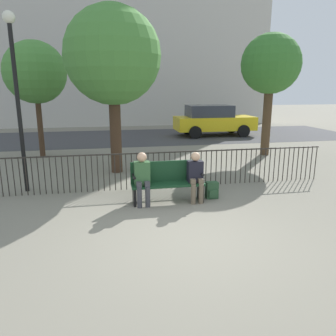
{
  "coord_description": "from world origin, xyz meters",
  "views": [
    {
      "loc": [
        -1.33,
        -5.07,
        2.55
      ],
      "look_at": [
        0.0,
        1.85,
        0.8
      ],
      "focal_mm": 35.0,
      "sensor_mm": 36.0,
      "label": 1
    }
  ],
  "objects_px": {
    "tree_2": "(35,73)",
    "lamp_post": "(15,79)",
    "backpack": "(212,190)",
    "seated_person_0": "(142,176)",
    "parked_car_0": "(213,120)",
    "park_bench": "(167,180)",
    "tree_0": "(113,57)",
    "seated_person_1": "(196,174)",
    "tree_1": "(271,65)"
  },
  "relations": [
    {
      "from": "seated_person_0",
      "to": "lamp_post",
      "type": "relative_size",
      "value": 0.28
    },
    {
      "from": "tree_0",
      "to": "tree_2",
      "type": "height_order",
      "value": "tree_0"
    },
    {
      "from": "backpack",
      "to": "parked_car_0",
      "type": "xyz_separation_m",
      "value": [
        3.29,
        9.81,
        0.65
      ]
    },
    {
      "from": "seated_person_0",
      "to": "backpack",
      "type": "xyz_separation_m",
      "value": [
        1.64,
        0.12,
        -0.47
      ]
    },
    {
      "from": "park_bench",
      "to": "seated_person_0",
      "type": "relative_size",
      "value": 1.39
    },
    {
      "from": "seated_person_1",
      "to": "tree_2",
      "type": "relative_size",
      "value": 0.27
    },
    {
      "from": "backpack",
      "to": "tree_0",
      "type": "bearing_deg",
      "value": 125.55
    },
    {
      "from": "tree_2",
      "to": "lamp_post",
      "type": "height_order",
      "value": "lamp_post"
    },
    {
      "from": "seated_person_0",
      "to": "parked_car_0",
      "type": "height_order",
      "value": "parked_car_0"
    },
    {
      "from": "park_bench",
      "to": "lamp_post",
      "type": "xyz_separation_m",
      "value": [
        -3.33,
        1.41,
        2.23
      ]
    },
    {
      "from": "backpack",
      "to": "lamp_post",
      "type": "height_order",
      "value": "lamp_post"
    },
    {
      "from": "seated_person_0",
      "to": "backpack",
      "type": "relative_size",
      "value": 2.98
    },
    {
      "from": "tree_2",
      "to": "parked_car_0",
      "type": "distance_m",
      "value": 9.22
    },
    {
      "from": "lamp_post",
      "to": "backpack",
      "type": "bearing_deg",
      "value": -17.86
    },
    {
      "from": "seated_person_0",
      "to": "tree_2",
      "type": "relative_size",
      "value": 0.28
    },
    {
      "from": "park_bench",
      "to": "seated_person_0",
      "type": "distance_m",
      "value": 0.62
    },
    {
      "from": "parked_car_0",
      "to": "tree_1",
      "type": "bearing_deg",
      "value": -86.32
    },
    {
      "from": "tree_0",
      "to": "tree_1",
      "type": "relative_size",
      "value": 1.08
    },
    {
      "from": "lamp_post",
      "to": "parked_car_0",
      "type": "relative_size",
      "value": 1.0
    },
    {
      "from": "tree_1",
      "to": "lamp_post",
      "type": "relative_size",
      "value": 1.06
    },
    {
      "from": "seated_person_0",
      "to": "tree_1",
      "type": "xyz_separation_m",
      "value": [
        5.27,
        4.64,
        2.65
      ]
    },
    {
      "from": "tree_1",
      "to": "tree_2",
      "type": "bearing_deg",
      "value": 170.59
    },
    {
      "from": "tree_2",
      "to": "lamp_post",
      "type": "xyz_separation_m",
      "value": [
        0.38,
        -4.5,
        -0.32
      ]
    },
    {
      "from": "park_bench",
      "to": "seated_person_1",
      "type": "xyz_separation_m",
      "value": [
        0.62,
        -0.13,
        0.15
      ]
    },
    {
      "from": "seated_person_1",
      "to": "parked_car_0",
      "type": "distance_m",
      "value": 10.61
    },
    {
      "from": "tree_2",
      "to": "backpack",
      "type": "bearing_deg",
      "value": -51.09
    },
    {
      "from": "seated_person_1",
      "to": "tree_2",
      "type": "xyz_separation_m",
      "value": [
        -4.33,
        6.04,
        2.41
      ]
    },
    {
      "from": "lamp_post",
      "to": "tree_0",
      "type": "bearing_deg",
      "value": 33.24
    },
    {
      "from": "tree_1",
      "to": "parked_car_0",
      "type": "bearing_deg",
      "value": 93.68
    },
    {
      "from": "parked_car_0",
      "to": "park_bench",
      "type": "bearing_deg",
      "value": -113.93
    },
    {
      "from": "tree_2",
      "to": "parked_car_0",
      "type": "xyz_separation_m",
      "value": [
        8.06,
        3.9,
        -2.21
      ]
    },
    {
      "from": "backpack",
      "to": "lamp_post",
      "type": "relative_size",
      "value": 0.09
    },
    {
      "from": "seated_person_0",
      "to": "seated_person_1",
      "type": "xyz_separation_m",
      "value": [
        1.2,
        -0.0,
        -0.02
      ]
    },
    {
      "from": "seated_person_1",
      "to": "tree_2",
      "type": "distance_m",
      "value": 7.81
    },
    {
      "from": "tree_1",
      "to": "parked_car_0",
      "type": "relative_size",
      "value": 1.06
    },
    {
      "from": "park_bench",
      "to": "tree_0",
      "type": "xyz_separation_m",
      "value": [
        -1.03,
        2.92,
        2.9
      ]
    },
    {
      "from": "seated_person_1",
      "to": "backpack",
      "type": "distance_m",
      "value": 0.64
    },
    {
      "from": "tree_0",
      "to": "lamp_post",
      "type": "xyz_separation_m",
      "value": [
        -2.3,
        -1.51,
        -0.66
      ]
    },
    {
      "from": "seated_person_0",
      "to": "tree_1",
      "type": "bearing_deg",
      "value": 41.38
    },
    {
      "from": "backpack",
      "to": "parked_car_0",
      "type": "bearing_deg",
      "value": 71.47
    },
    {
      "from": "seated_person_1",
      "to": "tree_1",
      "type": "xyz_separation_m",
      "value": [
        4.07,
        4.65,
        2.68
      ]
    },
    {
      "from": "lamp_post",
      "to": "parked_car_0",
      "type": "height_order",
      "value": "lamp_post"
    },
    {
      "from": "seated_person_0",
      "to": "tree_1",
      "type": "distance_m",
      "value": 7.51
    },
    {
      "from": "tree_0",
      "to": "parked_car_0",
      "type": "height_order",
      "value": "tree_0"
    },
    {
      "from": "tree_1",
      "to": "seated_person_0",
      "type": "bearing_deg",
      "value": -138.62
    },
    {
      "from": "tree_2",
      "to": "tree_1",
      "type": "bearing_deg",
      "value": -9.41
    },
    {
      "from": "park_bench",
      "to": "lamp_post",
      "type": "distance_m",
      "value": 4.25
    },
    {
      "from": "backpack",
      "to": "lamp_post",
      "type": "xyz_separation_m",
      "value": [
        -4.39,
        1.42,
        2.53
      ]
    },
    {
      "from": "tree_0",
      "to": "tree_2",
      "type": "distance_m",
      "value": 4.03
    },
    {
      "from": "parked_car_0",
      "to": "tree_0",
      "type": "bearing_deg",
      "value": -127.99
    }
  ]
}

